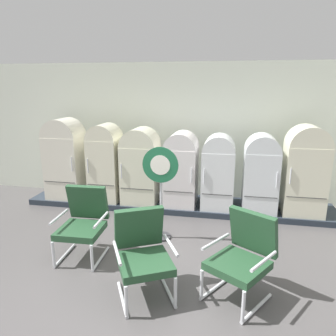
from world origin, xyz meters
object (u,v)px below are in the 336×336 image
(refrigerator_0, at_px, (65,156))
(armchair_center, at_px, (143,251))
(armchair_left, at_px, (83,220))
(refrigerator_1, at_px, (105,160))
(refrigerator_2, at_px, (141,164))
(refrigerator_3, at_px, (181,167))
(refrigerator_5, at_px, (261,171))
(refrigerator_6, at_px, (305,168))
(refrigerator_4, at_px, (218,170))
(sign_stand, at_px, (161,191))
(armchair_right, at_px, (243,254))

(refrigerator_0, xyz_separation_m, armchair_center, (2.35, -2.62, -0.44))
(armchair_left, bearing_deg, refrigerator_1, 102.40)
(refrigerator_0, relative_size, refrigerator_2, 1.10)
(refrigerator_3, bearing_deg, armchair_center, -90.89)
(refrigerator_3, height_order, armchair_left, refrigerator_3)
(refrigerator_5, distance_m, refrigerator_6, 0.76)
(refrigerator_2, height_order, armchair_left, refrigerator_2)
(refrigerator_2, height_order, refrigerator_4, refrigerator_2)
(refrigerator_0, distance_m, sign_stand, 2.59)
(refrigerator_2, height_order, refrigerator_3, refrigerator_2)
(refrigerator_1, xyz_separation_m, refrigerator_2, (0.72, 0.02, -0.04))
(armchair_left, bearing_deg, refrigerator_0, 123.49)
(refrigerator_1, bearing_deg, refrigerator_6, 0.26)
(armchair_left, xyz_separation_m, sign_stand, (0.97, 0.71, 0.27))
(refrigerator_0, distance_m, refrigerator_3, 2.39)
(refrigerator_6, bearing_deg, armchair_right, -114.49)
(refrigerator_2, height_order, armchair_center, refrigerator_2)
(armchair_left, relative_size, armchair_center, 1.00)
(refrigerator_2, relative_size, sign_stand, 0.99)
(armchair_left, bearing_deg, armchair_center, -32.05)
(armchair_center, bearing_deg, armchair_left, 147.95)
(refrigerator_1, height_order, refrigerator_5, refrigerator_1)
(refrigerator_4, height_order, refrigerator_6, refrigerator_6)
(refrigerator_0, bearing_deg, refrigerator_1, -0.01)
(refrigerator_5, bearing_deg, sign_stand, -141.46)
(refrigerator_5, relative_size, armchair_center, 1.42)
(refrigerator_3, xyz_separation_m, sign_stand, (-0.12, -1.29, -0.06))
(refrigerator_5, bearing_deg, refrigerator_0, -179.61)
(refrigerator_1, relative_size, armchair_left, 1.54)
(refrigerator_1, distance_m, refrigerator_3, 1.53)
(refrigerator_6, relative_size, sign_stand, 1.07)
(refrigerator_6, bearing_deg, refrigerator_1, -179.74)
(refrigerator_6, distance_m, armchair_center, 3.51)
(refrigerator_1, distance_m, refrigerator_6, 3.76)
(refrigerator_4, distance_m, refrigerator_5, 0.77)
(refrigerator_0, height_order, refrigerator_2, refrigerator_0)
(refrigerator_6, xyz_separation_m, armchair_center, (-2.28, -2.64, -0.43))
(refrigerator_3, height_order, armchair_center, refrigerator_3)
(refrigerator_1, height_order, armchair_right, refrigerator_1)
(refrigerator_1, height_order, refrigerator_6, refrigerator_6)
(refrigerator_4, xyz_separation_m, armchair_left, (-1.80, -1.97, -0.32))
(refrigerator_3, distance_m, sign_stand, 1.29)
(armchair_center, bearing_deg, armchair_right, 7.54)
(refrigerator_2, xyz_separation_m, sign_stand, (0.68, -1.27, -0.09))
(refrigerator_0, distance_m, refrigerator_5, 3.87)
(refrigerator_0, distance_m, refrigerator_2, 1.59)
(refrigerator_4, height_order, armchair_right, refrigerator_4)
(refrigerator_0, height_order, refrigerator_1, refrigerator_0)
(refrigerator_1, bearing_deg, armchair_center, -60.47)
(refrigerator_1, height_order, armchair_center, refrigerator_1)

